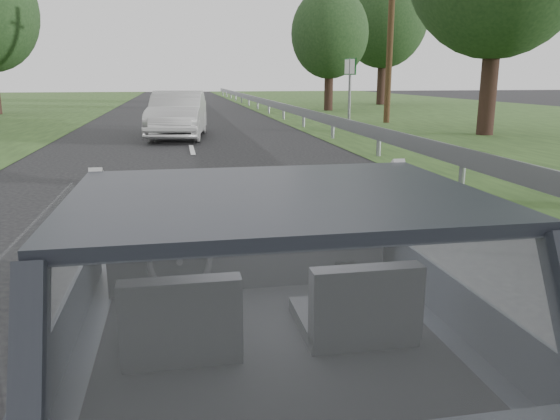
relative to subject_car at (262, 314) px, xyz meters
name	(u,v)px	position (x,y,z in m)	size (l,w,h in m)	color
subject_car	(262,314)	(0.00, 0.00, 0.00)	(1.80, 4.00, 1.45)	black
dashboard	(246,252)	(0.00, 0.62, 0.12)	(1.58, 0.45, 0.30)	black
driver_seat	(181,316)	(-0.40, -0.29, 0.16)	(0.50, 0.72, 0.42)	black
passenger_seat	(358,302)	(0.40, -0.29, 0.16)	(0.50, 0.72, 0.42)	black
steering_wheel	(180,261)	(-0.40, 0.33, 0.20)	(0.36, 0.36, 0.04)	black
cat	(272,212)	(0.17, 0.66, 0.36)	(0.59, 0.18, 0.27)	gray
guardrail	(375,133)	(4.30, 10.00, -0.15)	(0.05, 90.00, 0.32)	gray
other_car	(178,114)	(-0.32, 15.17, 0.00)	(1.74, 4.41, 1.45)	#B2B2B2
highway_sign	(350,93)	(6.19, 17.91, 0.56)	(0.10, 1.02, 2.56)	#0E4C18
utility_pole	(391,25)	(8.30, 19.36, 3.16)	(0.25, 0.25, 7.78)	brown
tree_2	(329,52)	(8.18, 27.94, 2.51)	(4.27, 4.27, 6.47)	black
tree_3	(383,37)	(13.54, 33.83, 3.74)	(5.89, 5.89, 8.92)	black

